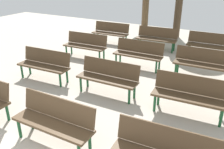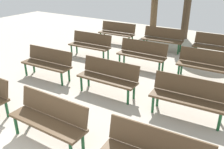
{
  "view_description": "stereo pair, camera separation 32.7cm",
  "coord_description": "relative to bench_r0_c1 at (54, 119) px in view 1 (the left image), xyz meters",
  "views": [
    {
      "loc": [
        2.68,
        -1.17,
        3.01
      ],
      "look_at": [
        0.0,
        3.73,
        0.55
      ],
      "focal_mm": 38.62,
      "sensor_mm": 36.0,
      "label": 1
    },
    {
      "loc": [
        2.96,
        -1.0,
        3.01
      ],
      "look_at": [
        0.0,
        3.73,
        0.55
      ],
      "focal_mm": 38.62,
      "sensor_mm": 36.0,
      "label": 2
    }
  ],
  "objects": [
    {
      "name": "bench_r2_c0",
      "position": [
        -2.2,
        4.21,
        0.0
      ],
      "size": [
        1.62,
        0.56,
        0.87
      ],
      "rotation": [
        0.0,
        0.0,
        0.05
      ],
      "color": "#4C3823",
      "rests_on": "ground_plane"
    },
    {
      "name": "bench_r3_c0",
      "position": [
        -2.33,
        6.31,
        0.0
      ],
      "size": [
        1.62,
        0.54,
        0.87
      ],
      "rotation": [
        0.0,
        0.0,
        0.04
      ],
      "color": "#4C3823",
      "rests_on": "ground_plane"
    },
    {
      "name": "bench_r3_c1",
      "position": [
        -0.26,
        6.38,
        0.0
      ],
      "size": [
        1.63,
        0.58,
        0.87
      ],
      "rotation": [
        0.0,
        0.0,
        0.06
      ],
      "color": "#4C3823",
      "rests_on": "ground_plane"
    },
    {
      "name": "bench_r2_c2",
      "position": [
        1.84,
        4.35,
        0.0
      ],
      "size": [
        1.61,
        0.53,
        0.87
      ],
      "rotation": [
        0.0,
        0.0,
        0.03
      ],
      "color": "#4C3823",
      "rests_on": "ground_plane"
    },
    {
      "name": "bench_r1_c2",
      "position": [
        1.94,
        2.18,
        0.0
      ],
      "size": [
        1.62,
        0.57,
        0.87
      ],
      "rotation": [
        0.0,
        0.0,
        0.05
      ],
      "color": "#4C3823",
      "rests_on": "ground_plane"
    },
    {
      "name": "bench_r0_c1",
      "position": [
        0.0,
        0.0,
        0.0
      ],
      "size": [
        1.6,
        0.49,
        0.87
      ],
      "rotation": [
        0.0,
        0.0,
        0.0
      ],
      "color": "#4C3823",
      "rests_on": "ground_plane"
    },
    {
      "name": "bench_r1_c1",
      "position": [
        -0.09,
        2.15,
        0.0
      ],
      "size": [
        1.61,
        0.51,
        0.87
      ],
      "rotation": [
        0.0,
        0.0,
        0.02
      ],
      "color": "#4C3823",
      "rests_on": "ground_plane"
    },
    {
      "name": "bench_r2_c1",
      "position": [
        -0.14,
        4.25,
        0.0
      ],
      "size": [
        1.61,
        0.51,
        0.87
      ],
      "rotation": [
        0.0,
        0.0,
        0.02
      ],
      "color": "#4C3823",
      "rests_on": "ground_plane"
    },
    {
      "name": "bench_r1_c0",
      "position": [
        -2.15,
        2.05,
        0.0
      ],
      "size": [
        1.62,
        0.56,
        0.87
      ],
      "rotation": [
        0.0,
        0.0,
        0.05
      ],
      "color": "#4C3823",
      "rests_on": "ground_plane"
    },
    {
      "name": "bench_r3_c2",
      "position": [
        1.75,
        6.44,
        0.0
      ],
      "size": [
        1.61,
        0.51,
        0.87
      ],
      "rotation": [
        0.0,
        0.0,
        0.02
      ],
      "color": "#4C3823",
      "rests_on": "ground_plane"
    }
  ]
}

